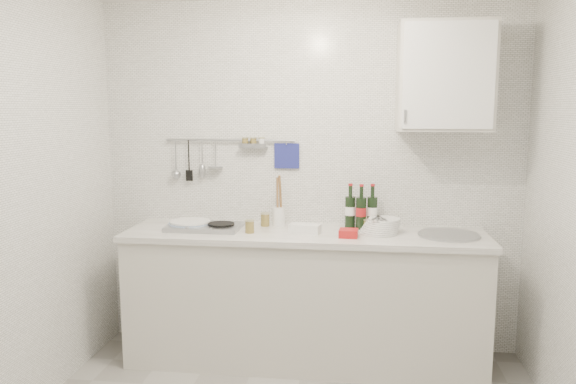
% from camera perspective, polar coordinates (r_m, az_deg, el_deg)
% --- Properties ---
extents(back_wall, '(3.00, 0.02, 2.50)m').
position_cam_1_polar(back_wall, '(4.05, 2.15, 1.43)').
color(back_wall, silver).
rests_on(back_wall, floor).
extents(counter, '(2.44, 0.64, 0.96)m').
position_cam_1_polar(counter, '(3.95, 1.78, -10.96)').
color(counter, beige).
rests_on(counter, floor).
extents(wall_rail, '(0.98, 0.09, 0.34)m').
position_cam_1_polar(wall_rail, '(4.10, -6.23, 3.94)').
color(wall_rail, '#93969B').
rests_on(wall_rail, back_wall).
extents(wall_cabinet, '(0.60, 0.38, 0.70)m').
position_cam_1_polar(wall_cabinet, '(3.87, 15.63, 11.18)').
color(wall_cabinet, beige).
rests_on(wall_cabinet, back_wall).
extents(plate_stack_hob, '(0.31, 0.30, 0.05)m').
position_cam_1_polar(plate_stack_hob, '(3.99, -10.05, -3.25)').
color(plate_stack_hob, '#5581C1').
rests_on(plate_stack_hob, counter).
extents(plate_stack_sink, '(0.27, 0.26, 0.11)m').
position_cam_1_polar(plate_stack_sink, '(3.81, 9.44, -3.42)').
color(plate_stack_sink, white).
rests_on(plate_stack_sink, counter).
extents(wine_bottles, '(0.23, 0.10, 0.31)m').
position_cam_1_polar(wine_bottles, '(3.92, 7.45, -1.46)').
color(wine_bottles, black).
rests_on(wine_bottles, counter).
extents(butter_dish, '(0.22, 0.14, 0.06)m').
position_cam_1_polar(butter_dish, '(3.77, 1.75, -3.73)').
color(butter_dish, white).
rests_on(butter_dish, counter).
extents(strawberry_punnet, '(0.13, 0.13, 0.05)m').
position_cam_1_polar(strawberry_punnet, '(3.67, 6.16, -4.18)').
color(strawberry_punnet, red).
rests_on(strawberry_punnet, counter).
extents(utensil_crock, '(0.09, 0.09, 0.37)m').
position_cam_1_polar(utensil_crock, '(3.98, -0.94, -2.24)').
color(utensil_crock, white).
rests_on(utensil_crock, counter).
extents(jar_a, '(0.07, 0.07, 0.10)m').
position_cam_1_polar(jar_a, '(3.98, -2.35, -2.79)').
color(jar_a, brown).
rests_on(jar_a, counter).
extents(jar_b, '(0.06, 0.06, 0.07)m').
position_cam_1_polar(jar_b, '(3.96, 8.18, -3.11)').
color(jar_b, brown).
rests_on(jar_b, counter).
extents(jar_c, '(0.07, 0.07, 0.07)m').
position_cam_1_polar(jar_c, '(3.91, 8.14, -3.26)').
color(jar_c, brown).
rests_on(jar_c, counter).
extents(jar_d, '(0.06, 0.06, 0.09)m').
position_cam_1_polar(jar_d, '(3.77, -3.91, -3.49)').
color(jar_d, brown).
rests_on(jar_d, counter).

